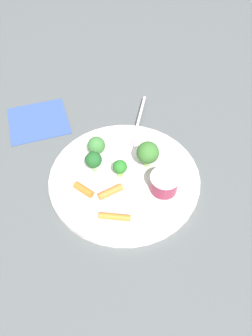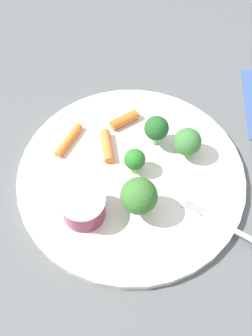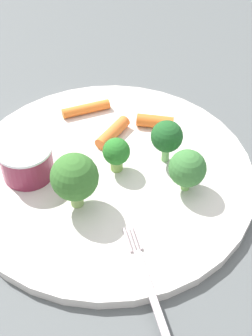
{
  "view_description": "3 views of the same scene",
  "coord_description": "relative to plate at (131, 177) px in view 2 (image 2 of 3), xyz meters",
  "views": [
    {
      "loc": [
        0.3,
        -0.24,
        0.5
      ],
      "look_at": [
        -0.0,
        0.01,
        0.03
      ],
      "focal_mm": 31.57,
      "sensor_mm": 36.0,
      "label": 1
    },
    {
      "loc": [
        0.1,
        0.3,
        0.52
      ],
      "look_at": [
        0.01,
        -0.0,
        0.03
      ],
      "focal_mm": 46.05,
      "sensor_mm": 36.0,
      "label": 2
    },
    {
      "loc": [
        -0.16,
        0.32,
        0.38
      ],
      "look_at": [
        -0.02,
        -0.01,
        0.02
      ],
      "focal_mm": 49.95,
      "sensor_mm": 36.0,
      "label": 3
    }
  ],
  "objects": [
    {
      "name": "fork",
      "position": [
        -0.11,
        0.13,
        0.01
      ],
      "size": [
        0.13,
        0.15,
        0.0
      ],
      "color": "#C2B1B7",
      "rests_on": "plate"
    },
    {
      "name": "broccoli_floret_1",
      "position": [
        -0.01,
        -0.01,
        0.03
      ],
      "size": [
        0.03,
        0.03,
        0.04
      ],
      "color": "#8EB857",
      "rests_on": "plate"
    },
    {
      "name": "plate",
      "position": [
        0.0,
        0.0,
        0.0
      ],
      "size": [
        0.32,
        0.32,
        0.01
      ],
      "primitive_type": "cylinder",
      "color": "silver",
      "rests_on": "ground_plane"
    },
    {
      "name": "ground_plane",
      "position": [
        0.0,
        0.0,
        -0.01
      ],
      "size": [
        2.4,
        2.4,
        0.0
      ],
      "primitive_type": "plane",
      "color": "#535859"
    },
    {
      "name": "sauce_cup",
      "position": [
        0.08,
        0.04,
        0.03
      ],
      "size": [
        0.06,
        0.06,
        0.04
      ],
      "color": "maroon",
      "rests_on": "plate"
    },
    {
      "name": "broccoli_floret_2",
      "position": [
        0.01,
        0.06,
        0.04
      ],
      "size": [
        0.05,
        0.05,
        0.06
      ],
      "color": "#91B763",
      "rests_on": "plate"
    },
    {
      "name": "broccoli_floret_3",
      "position": [
        -0.05,
        -0.04,
        0.04
      ],
      "size": [
        0.03,
        0.03,
        0.05
      ],
      "color": "#82C271",
      "rests_on": "plate"
    },
    {
      "name": "broccoli_floret_0",
      "position": [
        -0.08,
        -0.01,
        0.03
      ],
      "size": [
        0.04,
        0.04,
        0.05
      ],
      "color": "#85C662",
      "rests_on": "plate"
    },
    {
      "name": "carrot_stick_0",
      "position": [
        0.07,
        -0.08,
        0.01
      ],
      "size": [
        0.05,
        0.05,
        0.01
      ],
      "primitive_type": "cylinder",
      "rotation": [
        1.57,
        0.0,
        5.49
      ],
      "color": "orange",
      "rests_on": "plate"
    },
    {
      "name": "carrot_stick_1",
      "position": [
        -0.02,
        -0.09,
        0.01
      ],
      "size": [
        0.05,
        0.03,
        0.02
      ],
      "primitive_type": "cylinder",
      "rotation": [
        1.57,
        0.0,
        4.97
      ],
      "color": "orange",
      "rests_on": "plate"
    },
    {
      "name": "carrot_stick_2",
      "position": [
        0.02,
        -0.05,
        0.01
      ],
      "size": [
        0.02,
        0.05,
        0.01
      ],
      "primitive_type": "cylinder",
      "rotation": [
        1.57,
        0.0,
        6.13
      ],
      "color": "orange",
      "rests_on": "plate"
    }
  ]
}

